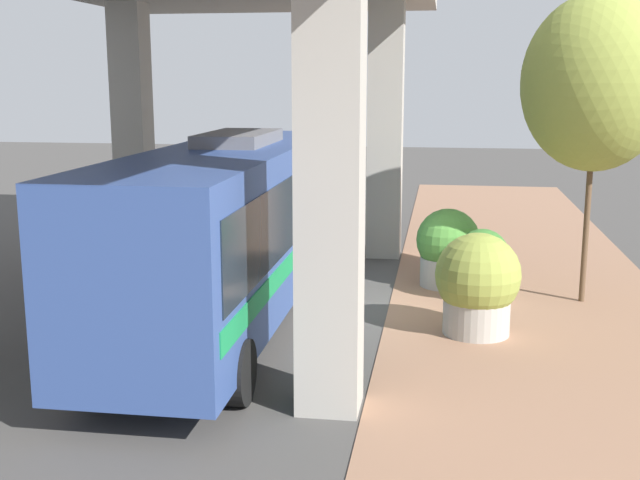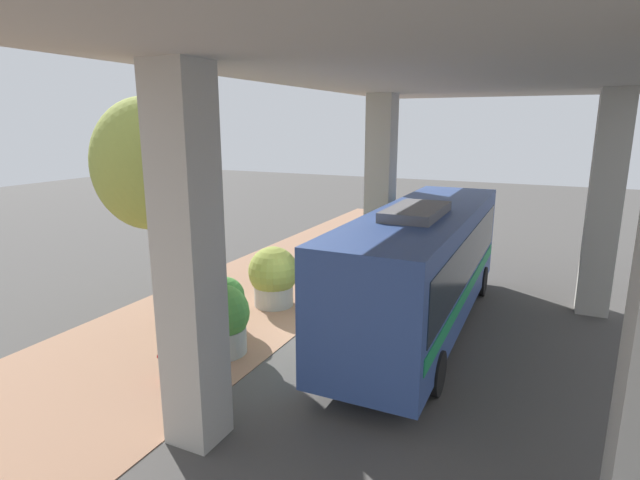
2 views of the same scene
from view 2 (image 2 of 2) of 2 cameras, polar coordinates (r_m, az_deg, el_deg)
name	(u,v)px [view 2 (image 2 of 2)]	position (r m, az deg, el deg)	size (l,w,h in m)	color
ground_plane	(302,331)	(14.41, -2.07, -10.31)	(80.00, 80.00, 0.00)	#474442
sidewalk_strip	(216,314)	(15.91, -11.83, -8.22)	(6.00, 40.00, 0.02)	#936B51
overpass	(460,93)	(11.93, 15.71, 15.86)	(9.40, 18.36, 7.34)	#ADA89E
bus	(423,261)	(14.20, 11.72, -2.38)	(2.63, 10.49, 3.69)	#334C8C
fire_hydrant	(167,360)	(12.03, -17.12, -12.96)	(0.48, 0.23, 1.11)	#B21919
planter_front	(221,320)	(13.00, -11.22, -8.96)	(1.46, 1.46, 1.82)	#ADA89E
planter_middle	(225,304)	(14.31, -10.80, -7.17)	(1.12, 1.12, 1.59)	#ADA89E
planter_back	(273,277)	(16.01, -5.35, -4.18)	(1.59, 1.59, 1.94)	#ADA89E
street_tree_near	(149,164)	(14.66, -19.00, 8.18)	(3.03, 3.03, 6.46)	brown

